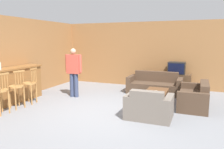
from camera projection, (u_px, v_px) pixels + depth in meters
ground_plane at (103, 112)px, 5.71m from camera, size 24.00×24.00×0.00m
wall_back at (140, 54)px, 8.90m from camera, size 9.40×0.08×2.60m
wall_left at (37, 56)px, 7.93m from camera, size 0.08×8.70×2.60m
bar_counter at (1, 88)px, 6.16m from camera, size 0.55×2.85×1.07m
bar_chair_near at (0, 93)px, 5.49m from camera, size 0.40×0.40×1.07m
bar_chair_mid at (17, 89)px, 5.98m from camera, size 0.45×0.45×1.07m
bar_chair_far at (30, 85)px, 6.44m from camera, size 0.44×0.44×1.07m
couch_far at (155, 86)px, 7.77m from camera, size 1.87×0.84×0.75m
armchair_near at (149, 107)px, 5.24m from camera, size 1.08×0.80×0.73m
loveseat_right at (195, 98)px, 6.13m from camera, size 0.77×1.51×0.72m
coffee_table at (157, 92)px, 6.61m from camera, size 0.63×0.98×0.37m
tv_unit at (176, 82)px, 8.18m from camera, size 1.06×0.45×0.63m
tv at (177, 68)px, 8.09m from camera, size 0.62×0.43×0.45m
book_on_table at (154, 91)px, 6.39m from camera, size 0.25×0.21×0.03m
person_by_window at (74, 70)px, 7.16m from camera, size 0.59×0.20×1.61m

